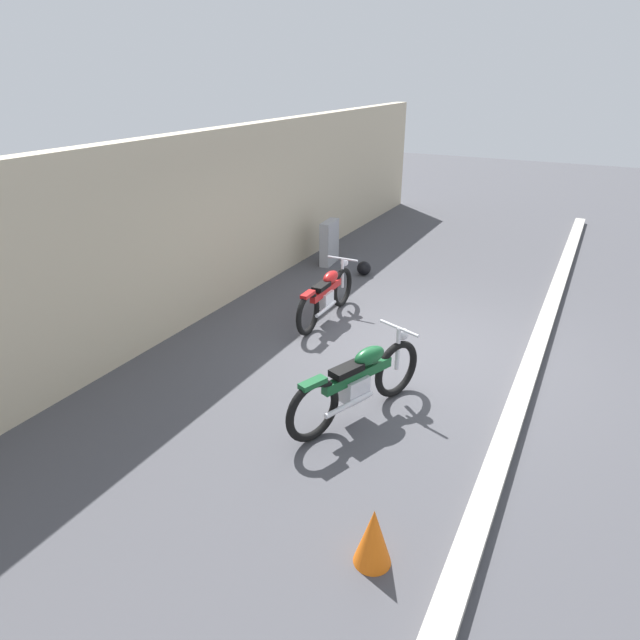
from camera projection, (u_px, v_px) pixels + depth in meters
ground_plane at (419, 347)px, 8.17m from camera, size 40.00×40.00×0.00m
building_wall at (212, 222)px, 9.09m from camera, size 18.00×0.30×2.91m
curb_strip at (530, 367)px, 7.49m from camera, size 18.00×0.24×0.12m
stone_marker at (329, 243)px, 11.51m from camera, size 0.64×0.26×0.91m
helmet at (364, 268)px, 10.98m from camera, size 0.28×0.28×0.28m
traffic_cone at (373, 536)px, 4.50m from camera, size 0.32×0.32×0.55m
motorcycle_red at (327, 295)px, 8.93m from camera, size 1.95×0.54×0.87m
motorcycle_green at (359, 382)px, 6.38m from camera, size 2.01×0.95×0.95m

